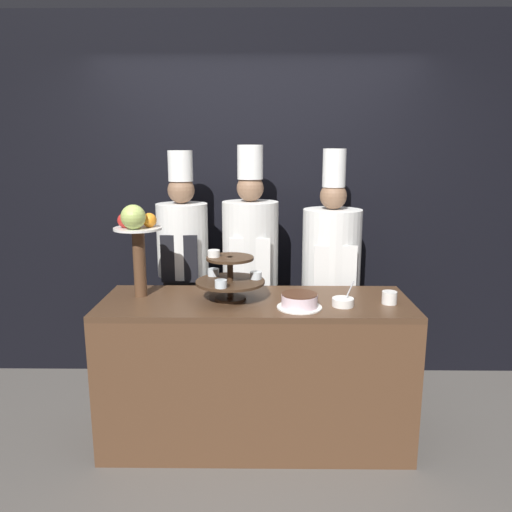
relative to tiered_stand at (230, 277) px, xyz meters
The scene contains 11 objects.
ground_plane 1.12m from the tiered_stand, 64.32° to the right, with size 14.00×14.00×0.00m, color #5B5651.
wall_back 1.09m from the tiered_stand, 81.32° to the left, with size 10.00×0.06×2.80m.
buffet_counter 0.62m from the tiered_stand, ahead, with size 1.86×0.65×0.92m.
tiered_stand is the anchor object (origin of this frame).
fruit_pedestal 0.62m from the tiered_stand, behind, with size 0.29×0.29×0.57m.
cake_round 0.45m from the tiered_stand, 20.07° to the right, with size 0.26×0.26×0.08m.
cup_white 0.95m from the tiered_stand, ahead, with size 0.09×0.09×0.07m.
serving_bowl_near 0.68m from the tiered_stand, ahead, with size 0.13×0.13×0.15m.
chef_left 0.74m from the tiered_stand, 120.72° to the left, with size 0.36×0.36×1.80m.
chef_center_left 0.65m from the tiered_stand, 80.16° to the left, with size 0.40×0.40×1.83m.
chef_center_right 0.95m from the tiered_stand, 42.38° to the left, with size 0.42×0.42×1.81m.
Camera 1 is at (0.03, -2.55, 1.81)m, focal length 35.00 mm.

